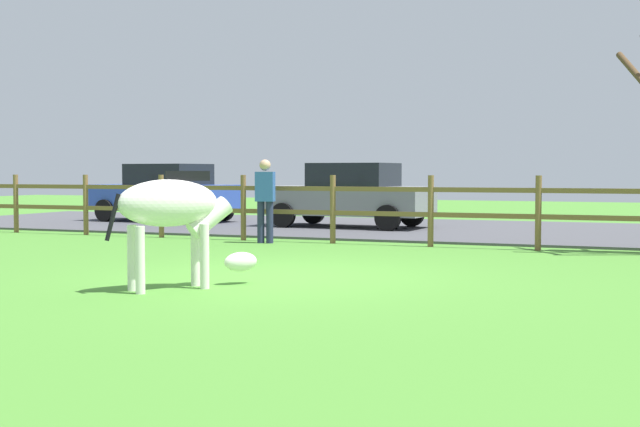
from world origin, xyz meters
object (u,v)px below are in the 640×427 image
at_px(zebra, 175,212).
at_px(parked_car_grey, 350,195).
at_px(crow_on_grass, 138,252).
at_px(parked_car_blue, 166,192).
at_px(visitor_near_fence, 265,197).

xyz_separation_m(zebra, parked_car_grey, (-1.57, 10.51, -0.08)).
bearing_deg(parked_car_grey, crow_on_grass, -95.44).
relative_size(zebra, crow_on_grass, 7.62).
relative_size(zebra, parked_car_grey, 0.40).
relative_size(parked_car_blue, visitor_near_fence, 2.53).
bearing_deg(zebra, parked_car_grey, 98.52).
height_order(zebra, parked_car_grey, parked_car_grey).
xyz_separation_m(crow_on_grass, parked_car_blue, (-4.67, 8.16, 0.72)).
distance_m(parked_car_grey, parked_car_blue, 5.43).
relative_size(zebra, parked_car_blue, 0.39).
relative_size(parked_car_grey, parked_car_blue, 0.98).
height_order(parked_car_grey, visitor_near_fence, visitor_near_fence).
relative_size(crow_on_grass, parked_car_blue, 0.05).
bearing_deg(parked_car_blue, visitor_near_fence, -41.70).
height_order(parked_car_blue, visitor_near_fence, visitor_near_fence).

